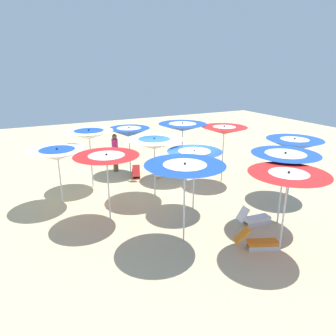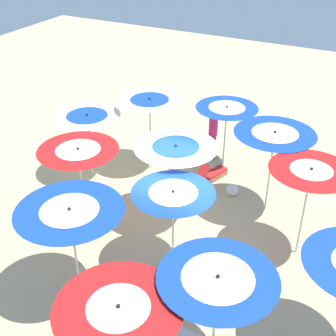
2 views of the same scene
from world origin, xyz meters
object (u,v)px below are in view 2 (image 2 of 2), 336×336
beach_umbrella_6 (310,176)px  beachgoer_0 (213,132)px  beach_umbrella_8 (70,217)px  beach_ball (232,190)px  lounger_1 (181,334)px  beach_umbrella_0 (226,113)px  beach_umbrella_2 (88,121)px  beach_umbrella_10 (217,285)px  beach_umbrella_11 (119,315)px  beach_umbrella_3 (274,139)px  beach_umbrella_5 (79,155)px  beach_umbrella_1 (150,105)px  lounger_2 (213,173)px  beach_umbrella_4 (176,153)px  beach_umbrella_7 (173,200)px

beach_umbrella_6 → beachgoer_0: beach_umbrella_6 is taller
beach_umbrella_8 → beach_ball: (-1.65, -5.32, -2.02)m
lounger_1 → beach_ball: size_ratio=3.30×
beach_umbrella_0 → beach_umbrella_2: bearing=33.6°
beach_umbrella_6 → beach_umbrella_10: (0.65, 4.02, -0.11)m
beach_umbrella_11 → beachgoer_0: (1.95, -8.75, -1.14)m
beach_umbrella_3 → beach_umbrella_5: bearing=32.9°
beach_umbrella_1 → lounger_2: bearing=-172.0°
lounger_1 → lounger_2: size_ratio=0.95×
beachgoer_0 → beach_umbrella_8: bearing=88.6°
beach_umbrella_6 → lounger_2: bearing=-34.6°
lounger_1 → beach_ball: (0.93, -5.43, -0.03)m
beach_umbrella_4 → lounger_2: size_ratio=1.92×
beach_umbrella_1 → beach_umbrella_10: (-4.63, 5.95, -0.06)m
beach_umbrella_3 → lounger_1: bearing=88.0°
beach_umbrella_7 → beach_umbrella_2: bearing=-31.1°
beach_umbrella_5 → beach_umbrella_1: bearing=-94.1°
beach_umbrella_2 → beach_umbrella_3: bearing=-172.4°
beach_umbrella_3 → beach_ball: (1.10, -0.26, -2.12)m
beach_umbrella_0 → beach_umbrella_2: 4.26m
beach_umbrella_1 → beach_umbrella_7: 4.65m
beach_umbrella_10 → lounger_1: 2.14m
beach_umbrella_11 → lounger_2: beach_umbrella_11 is taller
beach_umbrella_7 → beach_umbrella_8: size_ratio=0.90×
beach_umbrella_11 → beach_ball: beach_umbrella_11 is taller
beach_umbrella_8 → beachgoer_0: 7.26m
beach_umbrella_4 → beach_umbrella_10: (-2.69, 3.83, 0.07)m
beach_umbrella_0 → beach_umbrella_3: (-1.94, 1.63, 0.35)m
beach_umbrella_10 → lounger_2: bearing=-67.6°
beach_umbrella_0 → lounger_2: (0.03, 0.81, -1.73)m
beach_ball → beach_umbrella_0: bearing=-58.7°
beach_umbrella_1 → beachgoer_0: size_ratio=1.35×
lounger_1 → beachgoer_0: size_ratio=0.64×
beachgoer_0 → beach_umbrella_1: bearing=46.2°
beach_umbrella_2 → lounger_1: size_ratio=1.84×
beach_umbrella_2 → beachgoer_0: (-2.96, -2.82, -0.94)m
beach_umbrella_1 → beach_umbrella_4: (-1.94, 2.12, -0.13)m
beach_umbrella_10 → beachgoer_0: size_ratio=1.32×
beach_umbrella_3 → beach_umbrella_7: bearing=67.7°
lounger_2 → beachgoer_0: beachgoer_0 is taller
beach_umbrella_7 → beach_umbrella_8: 2.32m
beach_umbrella_0 → beach_ball: bearing=121.3°
beach_umbrella_2 → lounger_2: bearing=-156.2°
beach_umbrella_2 → beach_ball: beach_umbrella_2 is taller
beach_umbrella_2 → beach_ball: 4.82m
beach_umbrella_11 → beach_umbrella_8: bearing=-36.3°
lounger_2 → beach_umbrella_2: bearing=132.3°
beach_umbrella_7 → lounger_1: 2.84m
beach_umbrella_1 → beachgoer_0: (-1.52, -1.56, -1.28)m
beach_umbrella_3 → beachgoer_0: bearing=-39.6°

